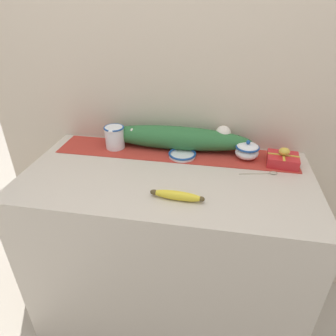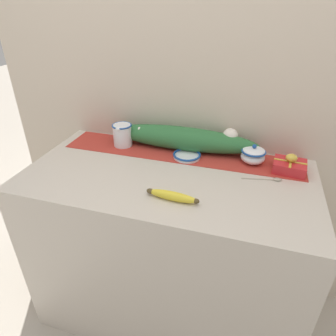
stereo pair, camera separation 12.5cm
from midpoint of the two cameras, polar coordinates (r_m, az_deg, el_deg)
ground_plane at (r=1.91m, az=-2.21°, el=-24.35°), size 12.00×12.00×0.00m
countertop at (r=1.58m, az=-2.53°, el=-15.03°), size 1.27×0.64×0.88m
back_wall at (r=1.49m, az=-0.26°, el=16.32°), size 2.07×0.04×2.40m
table_runner at (r=1.48m, az=-1.16°, el=2.90°), size 1.17×0.21×0.00m
cream_pitcher at (r=1.54m, az=-12.43°, el=5.83°), size 0.10×0.12×0.12m
sugar_bowl at (r=1.44m, az=12.45°, el=3.19°), size 0.11×0.11×0.09m
small_dish at (r=1.44m, az=0.25°, el=2.51°), size 0.13×0.13×0.02m
banana at (r=1.14m, az=-1.43°, el=-5.36°), size 0.21×0.05×0.04m
spoon at (r=1.36m, az=16.48°, el=-0.99°), size 0.17×0.05×0.01m
gift_box at (r=1.44m, az=18.73°, el=1.57°), size 0.15×0.13×0.08m
poinsettia_garland at (r=1.49m, az=-0.66°, el=5.74°), size 0.75×0.13×0.13m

